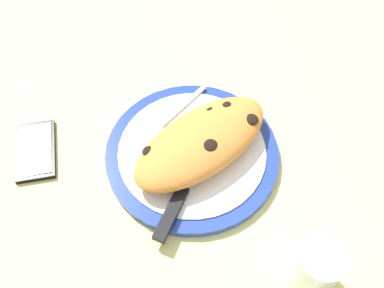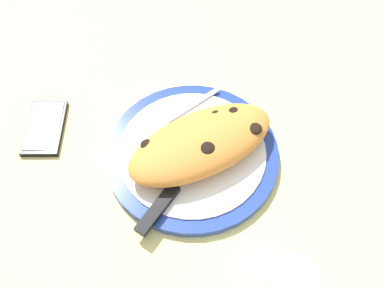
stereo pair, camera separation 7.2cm
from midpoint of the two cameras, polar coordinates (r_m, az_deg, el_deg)
ground_plane at (r=76.47cm, az=2.69°, el=-2.41°), size 150.00×150.00×3.00cm
plate at (r=74.42cm, az=2.76°, el=-1.47°), size 30.14×30.14×1.88cm
calzone at (r=71.19cm, az=4.15°, el=-0.11°), size 26.21×12.40×5.46cm
fork at (r=77.59cm, az=0.66°, el=3.69°), size 16.29×4.42×0.40cm
knife at (r=68.87cm, az=-0.03°, el=-6.93°), size 21.36×12.46×1.20cm
smartphone at (r=81.26cm, az=-16.73°, el=1.95°), size 11.53×13.73×1.16cm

